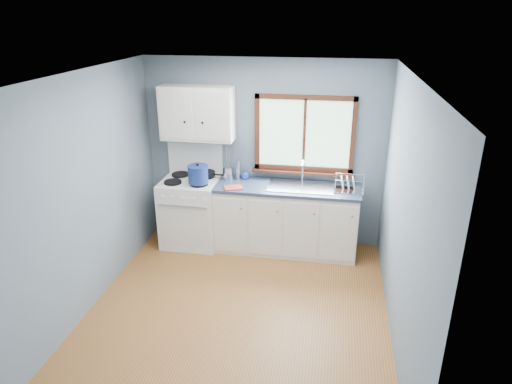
% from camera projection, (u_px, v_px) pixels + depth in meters
% --- Properties ---
extents(floor, '(3.20, 3.60, 0.02)m').
position_uv_depth(floor, '(237.00, 313.00, 4.94)').
color(floor, '#9A5E2C').
rests_on(floor, ground).
extents(ceiling, '(3.20, 3.60, 0.02)m').
position_uv_depth(ceiling, '(233.00, 75.00, 4.01)').
color(ceiling, white).
rests_on(ceiling, wall_back).
extents(wall_back, '(3.20, 0.02, 2.50)m').
position_uv_depth(wall_back, '(264.00, 153.00, 6.13)').
color(wall_back, slate).
rests_on(wall_back, ground).
extents(wall_front, '(3.20, 0.02, 2.50)m').
position_uv_depth(wall_front, '(173.00, 322.00, 2.82)').
color(wall_front, slate).
rests_on(wall_front, ground).
extents(wall_left, '(0.02, 3.60, 2.50)m').
position_uv_depth(wall_left, '(84.00, 196.00, 4.73)').
color(wall_left, slate).
rests_on(wall_left, ground).
extents(wall_right, '(0.02, 3.60, 2.50)m').
position_uv_depth(wall_right, '(405.00, 218.00, 4.22)').
color(wall_right, slate).
rests_on(wall_right, ground).
extents(gas_range, '(0.76, 0.69, 1.36)m').
position_uv_depth(gas_range, '(191.00, 210.00, 6.25)').
color(gas_range, white).
rests_on(gas_range, floor).
extents(base_cabinets, '(1.85, 0.60, 0.88)m').
position_uv_depth(base_cabinets, '(286.00, 222.00, 6.10)').
color(base_cabinets, white).
rests_on(base_cabinets, floor).
extents(countertop, '(1.89, 0.64, 0.04)m').
position_uv_depth(countertop, '(287.00, 188.00, 5.91)').
color(countertop, '#243047').
rests_on(countertop, base_cabinets).
extents(sink, '(0.84, 0.46, 0.44)m').
position_uv_depth(sink, '(301.00, 191.00, 5.90)').
color(sink, silver).
rests_on(sink, countertop).
extents(window, '(1.36, 0.10, 1.03)m').
position_uv_depth(window, '(304.00, 140.00, 5.93)').
color(window, '#9EC6A8').
rests_on(window, wall_back).
extents(upper_cabinets, '(0.95, 0.35, 0.70)m').
position_uv_depth(upper_cabinets, '(197.00, 113.00, 5.89)').
color(upper_cabinets, white).
rests_on(upper_cabinets, wall_back).
extents(skillet, '(0.39, 0.28, 0.05)m').
position_uv_depth(skillet, '(206.00, 173.00, 6.17)').
color(skillet, black).
rests_on(skillet, gas_range).
extents(stockpot, '(0.31, 0.31, 0.26)m').
position_uv_depth(stockpot, '(198.00, 174.00, 5.87)').
color(stockpot, navy).
rests_on(stockpot, gas_range).
extents(utensil_crock, '(0.16, 0.16, 0.43)m').
position_uv_depth(utensil_crock, '(228.00, 173.00, 6.12)').
color(utensil_crock, silver).
rests_on(utensil_crock, countertop).
extents(thermos, '(0.07, 0.07, 0.27)m').
position_uv_depth(thermos, '(238.00, 170.00, 6.10)').
color(thermos, silver).
rests_on(thermos, countertop).
extents(soap_bottle, '(0.10, 0.10, 0.23)m').
position_uv_depth(soap_bottle, '(245.00, 171.00, 6.08)').
color(soap_bottle, blue).
rests_on(soap_bottle, countertop).
extents(dish_towel, '(0.27, 0.24, 0.02)m').
position_uv_depth(dish_towel, '(233.00, 188.00, 5.83)').
color(dish_towel, '#D34334').
rests_on(dish_towel, countertop).
extents(dish_rack, '(0.38, 0.30, 0.19)m').
position_uv_depth(dish_rack, '(349.00, 187.00, 5.74)').
color(dish_rack, silver).
rests_on(dish_rack, countertop).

